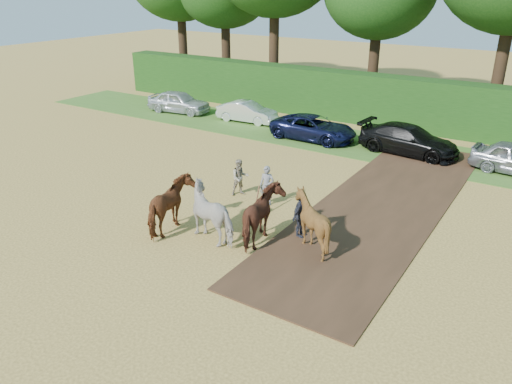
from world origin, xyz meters
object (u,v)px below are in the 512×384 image
Objects in this scene: parked_cars at (424,144)px; spectator_near at (240,177)px; spectator_far at (301,215)px; plough_team at (240,214)px.

spectator_near is at bearing -119.35° from parked_cars.
spectator_far is (3.83, -1.92, 0.04)m from spectator_near.
plough_team is (-1.66, -1.24, 0.14)m from spectator_far.
plough_team reaches higher than spectator_near.
spectator_far is 0.05× the size of parked_cars.
plough_team reaches higher than spectator_far.
plough_team is 12.47m from parked_cars.
spectator_far is at bearing -77.53° from spectator_near.
spectator_near is 3.84m from plough_team.
parked_cars is at bearing 76.67° from plough_team.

